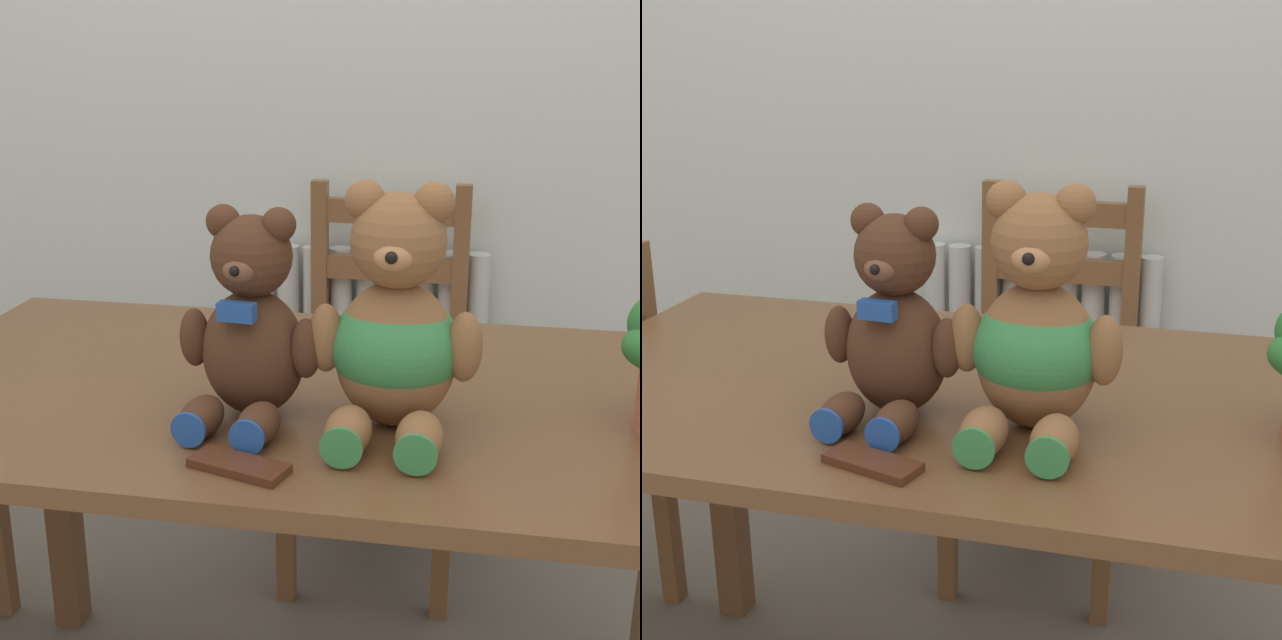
% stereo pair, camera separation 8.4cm
% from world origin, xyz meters
% --- Properties ---
extents(wall_back, '(8.00, 0.04, 2.60)m').
position_xyz_m(wall_back, '(0.00, 1.42, 1.30)').
color(wall_back, silver).
rests_on(wall_back, ground_plane).
extents(radiator, '(0.64, 0.10, 0.75)m').
position_xyz_m(radiator, '(-0.04, 1.35, 0.34)').
color(radiator, beige).
rests_on(radiator, ground_plane).
extents(dining_table, '(1.34, 0.76, 0.75)m').
position_xyz_m(dining_table, '(0.00, 0.38, 0.64)').
color(dining_table, brown).
rests_on(dining_table, ground_plane).
extents(wooden_chair_behind, '(0.40, 0.45, 0.93)m').
position_xyz_m(wooden_chair_behind, '(0.02, 1.15, 0.45)').
color(wooden_chair_behind, brown).
rests_on(wooden_chair_behind, ground_plane).
extents(teddy_bear_left, '(0.21, 0.22, 0.30)m').
position_xyz_m(teddy_bear_left, '(-0.06, 0.26, 0.88)').
color(teddy_bear_left, '#472819').
rests_on(teddy_bear_left, dining_table).
extents(teddy_bear_right, '(0.24, 0.24, 0.34)m').
position_xyz_m(teddy_bear_right, '(0.14, 0.26, 0.89)').
color(teddy_bear_right, brown).
rests_on(teddy_bear_right, dining_table).
extents(chocolate_bar, '(0.14, 0.09, 0.01)m').
position_xyz_m(chocolate_bar, '(-0.03, 0.09, 0.76)').
color(chocolate_bar, '#472314').
rests_on(chocolate_bar, dining_table).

